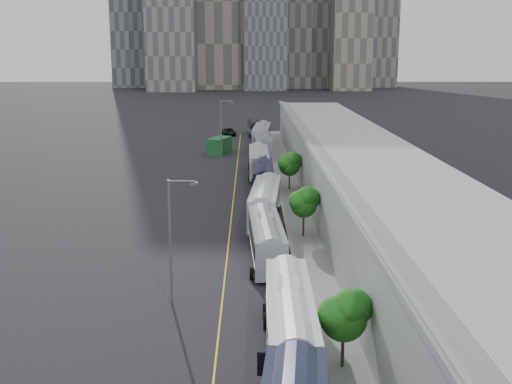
{
  "coord_description": "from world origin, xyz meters",
  "views": [
    {
      "loc": [
        0.44,
        -1.85,
        16.94
      ],
      "look_at": [
        1.09,
        62.68,
        3.0
      ],
      "focal_mm": 45.0,
      "sensor_mm": 36.0,
      "label": 1
    }
  ],
  "objects_px": {
    "bus_4": "(265,206)",
    "street_lamp_far": "(222,128)",
    "bus_8": "(262,137)",
    "street_lamp_near": "(173,233)",
    "bus_3": "(266,243)",
    "bus_7": "(263,148)",
    "bus_5": "(263,179)",
    "bus_6": "(259,164)",
    "bus_9": "(256,128)",
    "bus_2": "(290,326)",
    "shipping_container": "(219,146)",
    "suv": "(229,132)"
  },
  "relations": [
    {
      "from": "shipping_container",
      "to": "bus_4",
      "type": "bearing_deg",
      "value": -63.03
    },
    {
      "from": "bus_3",
      "to": "bus_7",
      "type": "distance_m",
      "value": 54.5
    },
    {
      "from": "bus_3",
      "to": "bus_8",
      "type": "xyz_separation_m",
      "value": [
        0.92,
        68.67,
        0.19
      ]
    },
    {
      "from": "bus_2",
      "to": "shipping_container",
      "type": "xyz_separation_m",
      "value": [
        -7.54,
        75.79,
        -0.22
      ]
    },
    {
      "from": "bus_6",
      "to": "suv",
      "type": "relative_size",
      "value": 2.5
    },
    {
      "from": "bus_6",
      "to": "street_lamp_far",
      "type": "relative_size",
      "value": 1.35
    },
    {
      "from": "bus_5",
      "to": "bus_6",
      "type": "relative_size",
      "value": 0.95
    },
    {
      "from": "bus_7",
      "to": "bus_8",
      "type": "bearing_deg",
      "value": 87.76
    },
    {
      "from": "bus_3",
      "to": "bus_4",
      "type": "distance_m",
      "value": 12.89
    },
    {
      "from": "bus_2",
      "to": "street_lamp_far",
      "type": "relative_size",
      "value": 1.34
    },
    {
      "from": "bus_5",
      "to": "bus_6",
      "type": "xyz_separation_m",
      "value": [
        -0.39,
        11.15,
        0.08
      ]
    },
    {
      "from": "bus_3",
      "to": "street_lamp_near",
      "type": "relative_size",
      "value": 1.43
    },
    {
      "from": "bus_3",
      "to": "bus_5",
      "type": "distance_m",
      "value": 27.5
    },
    {
      "from": "suv",
      "to": "street_lamp_far",
      "type": "bearing_deg",
      "value": -100.04
    },
    {
      "from": "shipping_container",
      "to": "bus_9",
      "type": "bearing_deg",
      "value": 93.96
    },
    {
      "from": "bus_6",
      "to": "bus_9",
      "type": "bearing_deg",
      "value": 89.83
    },
    {
      "from": "bus_3",
      "to": "shipping_container",
      "type": "xyz_separation_m",
      "value": [
        -6.62,
        58.92,
        -0.14
      ]
    },
    {
      "from": "bus_7",
      "to": "bus_8",
      "type": "relative_size",
      "value": 0.93
    },
    {
      "from": "bus_2",
      "to": "bus_4",
      "type": "relative_size",
      "value": 0.97
    },
    {
      "from": "bus_8",
      "to": "street_lamp_near",
      "type": "distance_m",
      "value": 78.37
    },
    {
      "from": "street_lamp_far",
      "to": "bus_5",
      "type": "bearing_deg",
      "value": -74.61
    },
    {
      "from": "bus_7",
      "to": "bus_6",
      "type": "bearing_deg",
      "value": -95.0
    },
    {
      "from": "street_lamp_far",
      "to": "shipping_container",
      "type": "bearing_deg",
      "value": 95.66
    },
    {
      "from": "bus_4",
      "to": "bus_9",
      "type": "distance_m",
      "value": 71.21
    },
    {
      "from": "bus_4",
      "to": "bus_6",
      "type": "distance_m",
      "value": 25.76
    },
    {
      "from": "bus_3",
      "to": "bus_7",
      "type": "relative_size",
      "value": 0.96
    },
    {
      "from": "bus_5",
      "to": "shipping_container",
      "type": "bearing_deg",
      "value": 103.05
    },
    {
      "from": "bus_8",
      "to": "suv",
      "type": "xyz_separation_m",
      "value": [
        -6.66,
        15.57,
        -0.98
      ]
    },
    {
      "from": "bus_7",
      "to": "street_lamp_near",
      "type": "relative_size",
      "value": 1.5
    },
    {
      "from": "bus_4",
      "to": "street_lamp_far",
      "type": "height_order",
      "value": "street_lamp_far"
    },
    {
      "from": "bus_5",
      "to": "bus_9",
      "type": "height_order",
      "value": "bus_5"
    },
    {
      "from": "bus_5",
      "to": "bus_7",
      "type": "height_order",
      "value": "bus_7"
    },
    {
      "from": "bus_2",
      "to": "suv",
      "type": "xyz_separation_m",
      "value": [
        -6.66,
        101.12,
        -0.88
      ]
    },
    {
      "from": "street_lamp_far",
      "to": "shipping_container",
      "type": "height_order",
      "value": "street_lamp_far"
    },
    {
      "from": "street_lamp_near",
      "to": "shipping_container",
      "type": "height_order",
      "value": "street_lamp_near"
    },
    {
      "from": "street_lamp_far",
      "to": "bus_2",
      "type": "bearing_deg",
      "value": -84.31
    },
    {
      "from": "bus_2",
      "to": "street_lamp_far",
      "type": "distance_m",
      "value": 66.43
    },
    {
      "from": "bus_9",
      "to": "bus_4",
      "type": "bearing_deg",
      "value": -94.72
    },
    {
      "from": "bus_8",
      "to": "bus_4",
      "type": "bearing_deg",
      "value": -86.28
    },
    {
      "from": "bus_2",
      "to": "bus_6",
      "type": "bearing_deg",
      "value": 91.96
    },
    {
      "from": "street_lamp_far",
      "to": "bus_8",
      "type": "bearing_deg",
      "value": 71.44
    },
    {
      "from": "bus_3",
      "to": "bus_2",
      "type": "bearing_deg",
      "value": -89.29
    },
    {
      "from": "bus_7",
      "to": "street_lamp_near",
      "type": "xyz_separation_m",
      "value": [
        -7.4,
        -63.75,
        3.45
      ]
    },
    {
      "from": "bus_5",
      "to": "shipping_container",
      "type": "relative_size",
      "value": 2.12
    },
    {
      "from": "suv",
      "to": "bus_7",
      "type": "bearing_deg",
      "value": -87.79
    },
    {
      "from": "bus_4",
      "to": "street_lamp_near",
      "type": "xyz_separation_m",
      "value": [
        -6.84,
        -22.15,
        3.39
      ]
    },
    {
      "from": "bus_8",
      "to": "street_lamp_near",
      "type": "xyz_separation_m",
      "value": [
        -7.52,
        -77.93,
        3.33
      ]
    },
    {
      "from": "bus_4",
      "to": "bus_6",
      "type": "xyz_separation_m",
      "value": [
        -0.33,
        25.76,
        -0.02
      ]
    },
    {
      "from": "bus_8",
      "to": "shipping_container",
      "type": "xyz_separation_m",
      "value": [
        -7.54,
        -9.76,
        -0.32
      ]
    },
    {
      "from": "bus_7",
      "to": "bus_8",
      "type": "distance_m",
      "value": 14.18
    }
  ]
}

